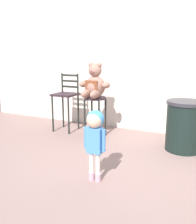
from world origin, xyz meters
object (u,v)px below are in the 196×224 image
object	(u,v)px
bar_stool_with_teddy	(95,109)
teddy_bear	(94,84)
child_walking	(95,131)
trash_bin	(184,126)
bar_chair_empty	(66,97)

from	to	relation	value
bar_stool_with_teddy	teddy_bear	xyz separation A→B (m)	(0.00, -0.03, 0.43)
bar_stool_with_teddy	teddy_bear	size ratio (longest dim) A/B	1.24
bar_stool_with_teddy	child_walking	bearing A→B (deg)	-63.85
child_walking	trash_bin	size ratio (longest dim) A/B	1.09
teddy_bear	bar_chair_empty	bearing A→B (deg)	166.48
bar_chair_empty	teddy_bear	bearing A→B (deg)	-13.52
trash_bin	bar_chair_empty	bearing A→B (deg)	176.85
bar_stool_with_teddy	teddy_bear	distance (m)	0.43
trash_bin	bar_chair_empty	size ratio (longest dim) A/B	0.71
bar_chair_empty	trash_bin	bearing A→B (deg)	-3.15
bar_stool_with_teddy	child_walking	world-z (taller)	child_walking
teddy_bear	bar_chair_empty	size ratio (longest dim) A/B	0.54
teddy_bear	bar_chair_empty	world-z (taller)	teddy_bear
bar_stool_with_teddy	trash_bin	size ratio (longest dim) A/B	0.95
teddy_bear	trash_bin	world-z (taller)	teddy_bear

